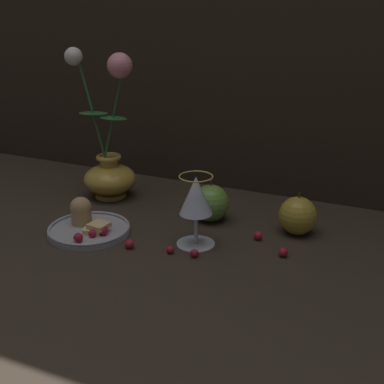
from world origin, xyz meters
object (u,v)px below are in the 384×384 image
(vase, at_px, (109,161))
(wine_glass, at_px, (196,199))
(plate_with_pastries, at_px, (88,225))
(apple_beside_vase, at_px, (298,216))
(apple_near_glass, at_px, (211,203))

(vase, distance_m, wine_glass, 0.34)
(plate_with_pastries, bearing_deg, apple_beside_vase, 23.73)
(apple_beside_vase, bearing_deg, apple_near_glass, -176.51)
(wine_glass, relative_size, apple_beside_vase, 1.58)
(vase, xyz_separation_m, apple_near_glass, (0.28, -0.03, -0.05))
(plate_with_pastries, bearing_deg, wine_glass, 10.33)
(wine_glass, xyz_separation_m, apple_beside_vase, (0.17, 0.14, -0.06))
(apple_beside_vase, xyz_separation_m, apple_near_glass, (-0.19, -0.01, 0.00))
(vase, xyz_separation_m, wine_glass, (0.30, -0.15, 0.00))
(vase, bearing_deg, apple_beside_vase, -2.20)
(vase, relative_size, apple_beside_vase, 3.89)
(plate_with_pastries, distance_m, wine_glass, 0.25)
(wine_glass, height_order, apple_near_glass, wine_glass)
(wine_glass, xyz_separation_m, apple_near_glass, (-0.02, 0.12, -0.06))
(wine_glass, bearing_deg, plate_with_pastries, -169.67)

